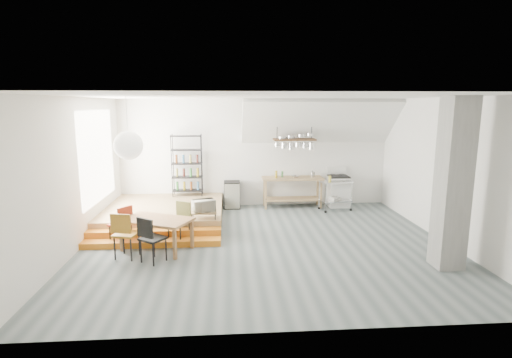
{
  "coord_description": "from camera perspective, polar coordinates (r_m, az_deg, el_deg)",
  "views": [
    {
      "loc": [
        -0.84,
        -8.4,
        3.04
      ],
      "look_at": [
        -0.16,
        0.8,
        1.31
      ],
      "focal_mm": 28.0,
      "sensor_mm": 36.0,
      "label": 1
    }
  ],
  "objects": [
    {
      "name": "wall_back",
      "position": [
        12.02,
        -0.18,
        3.72
      ],
      "size": [
        8.0,
        0.04,
        3.2
      ],
      "primitive_type": "cube",
      "color": "silver",
      "rests_on": "ground"
    },
    {
      "name": "ceiling",
      "position": [
        8.45,
        1.53,
        11.68
      ],
      "size": [
        8.0,
        7.0,
        0.02
      ],
      "primitive_type": "cube",
      "color": "white",
      "rests_on": "wall_back"
    },
    {
      "name": "floor",
      "position": [
        8.98,
        1.43,
        -9.21
      ],
      "size": [
        8.0,
        8.0,
        0.0
      ],
      "primitive_type": "plane",
      "color": "#515D5E",
      "rests_on": "ground"
    },
    {
      "name": "platform",
      "position": [
        10.91,
        -12.86,
        -4.76
      ],
      "size": [
        3.0,
        3.0,
        0.4
      ],
      "primitive_type": "cube",
      "color": "olive",
      "rests_on": "ground"
    },
    {
      "name": "rolling_cart",
      "position": [
        11.8,
        11.29,
        -1.73
      ],
      "size": [
        0.96,
        0.66,
        0.87
      ],
      "rotation": [
        0.0,
        0.0,
        0.21
      ],
      "color": "silver",
      "rests_on": "ground"
    },
    {
      "name": "dining_table",
      "position": [
        8.69,
        -14.04,
        -6.0
      ],
      "size": [
        1.64,
        1.33,
        0.68
      ],
      "rotation": [
        0.0,
        0.0,
        -0.43
      ],
      "color": "brown",
      "rests_on": "ground"
    },
    {
      "name": "kitchen_counter",
      "position": [
        11.96,
        5.21,
        -1.09
      ],
      "size": [
        1.8,
        0.6,
        0.91
      ],
      "color": "olive",
      "rests_on": "ground"
    },
    {
      "name": "concrete_column",
      "position": [
        8.18,
        26.3,
        -0.66
      ],
      "size": [
        0.5,
        0.5,
        3.2
      ],
      "primitive_type": "cube",
      "color": "slate",
      "rests_on": "ground"
    },
    {
      "name": "step_lower",
      "position": [
        9.11,
        -14.64,
        -8.8
      ],
      "size": [
        3.0,
        0.35,
        0.13
      ],
      "primitive_type": "cube",
      "color": "#C86E17",
      "rests_on": "ground"
    },
    {
      "name": "paper_lantern",
      "position": [
        8.74,
        -17.76,
        4.57
      ],
      "size": [
        0.6,
        0.6,
        0.6
      ],
      "primitive_type": "sphere",
      "color": "white",
      "rests_on": "ceiling"
    },
    {
      "name": "bowl",
      "position": [
        11.87,
        5.63,
        0.34
      ],
      "size": [
        0.29,
        0.29,
        0.05
      ],
      "primitive_type": "imported",
      "rotation": [
        0.0,
        0.0,
        0.43
      ],
      "color": "silver",
      "rests_on": "kitchen_counter"
    },
    {
      "name": "wall_right",
      "position": [
        9.8,
        25.44,
        1.12
      ],
      "size": [
        0.04,
        7.0,
        3.2
      ],
      "primitive_type": "cube",
      "color": "silver",
      "rests_on": "ground"
    },
    {
      "name": "chair_olive",
      "position": [
        9.13,
        -10.71,
        -5.53
      ],
      "size": [
        0.56,
        0.56,
        0.89
      ],
      "rotation": [
        0.0,
        0.0,
        -0.55
      ],
      "color": "brown",
      "rests_on": "ground"
    },
    {
      "name": "chair_red",
      "position": [
        9.21,
        -18.55,
        -5.82
      ],
      "size": [
        0.56,
        0.56,
        0.88
      ],
      "rotation": [
        0.0,
        0.0,
        -2.2
      ],
      "color": "#A02F16",
      "rests_on": "ground"
    },
    {
      "name": "wall_left",
      "position": [
        9.09,
        -24.49,
        0.52
      ],
      "size": [
        0.04,
        7.0,
        3.2
      ],
      "primitive_type": "cube",
      "color": "silver",
      "rests_on": "ground"
    },
    {
      "name": "wire_shelving",
      "position": [
        11.79,
        -9.82,
        2.09
      ],
      "size": [
        0.88,
        0.38,
        1.8
      ],
      "color": "black",
      "rests_on": "platform"
    },
    {
      "name": "microwave",
      "position": [
        9.46,
        -7.49,
        -3.79
      ],
      "size": [
        0.59,
        0.49,
        0.28
      ],
      "primitive_type": "imported",
      "rotation": [
        0.0,
        0.0,
        0.35
      ],
      "color": "beige",
      "rests_on": "microwave_shelf"
    },
    {
      "name": "step_upper",
      "position": [
        9.42,
        -14.28,
        -7.72
      ],
      "size": [
        3.0,
        0.35,
        0.27
      ],
      "primitive_type": "cube",
      "color": "#C86E17",
      "rests_on": "ground"
    },
    {
      "name": "microwave_shelf",
      "position": [
        9.5,
        -7.46,
        -4.71
      ],
      "size": [
        0.6,
        0.4,
        0.16
      ],
      "color": "olive",
      "rests_on": "platform"
    },
    {
      "name": "stove",
      "position": [
        12.3,
        11.64,
        -1.63
      ],
      "size": [
        0.6,
        0.6,
        1.18
      ],
      "color": "white",
      "rests_on": "ground"
    },
    {
      "name": "chair_mustard",
      "position": [
        8.37,
        -18.3,
        -7.12
      ],
      "size": [
        0.53,
        0.53,
        0.96
      ],
      "rotation": [
        0.0,
        0.0,
        2.88
      ],
      "color": "#A26C1B",
      "rests_on": "ground"
    },
    {
      "name": "window_pane",
      "position": [
        10.46,
        -21.68,
        3.04
      ],
      "size": [
        0.02,
        2.5,
        2.2
      ],
      "primitive_type": "cube",
      "color": "white",
      "rests_on": "wall_left"
    },
    {
      "name": "mini_fridge",
      "position": [
        11.9,
        -3.44,
        -2.25
      ],
      "size": [
        0.47,
        0.47,
        0.8
      ],
      "primitive_type": "cube",
      "color": "black",
      "rests_on": "ground"
    },
    {
      "name": "chair_black",
      "position": [
        8.03,
        -14.92,
        -7.84
      ],
      "size": [
        0.59,
        0.59,
        0.92
      ],
      "rotation": [
        0.0,
        0.0,
        2.5
      ],
      "color": "black",
      "rests_on": "ground"
    },
    {
      "name": "slope_ceiling",
      "position": [
        11.62,
        9.02,
        8.05
      ],
      "size": [
        4.4,
        1.44,
        1.32
      ],
      "primitive_type": "cube",
      "rotation": [
        -0.73,
        0.0,
        0.0
      ],
      "color": "white",
      "rests_on": "wall_back"
    },
    {
      "name": "pot_rack",
      "position": [
        11.55,
        5.64,
        5.26
      ],
      "size": [
        1.2,
        0.5,
        1.43
      ],
      "color": "#452C1B",
      "rests_on": "ceiling"
    }
  ]
}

